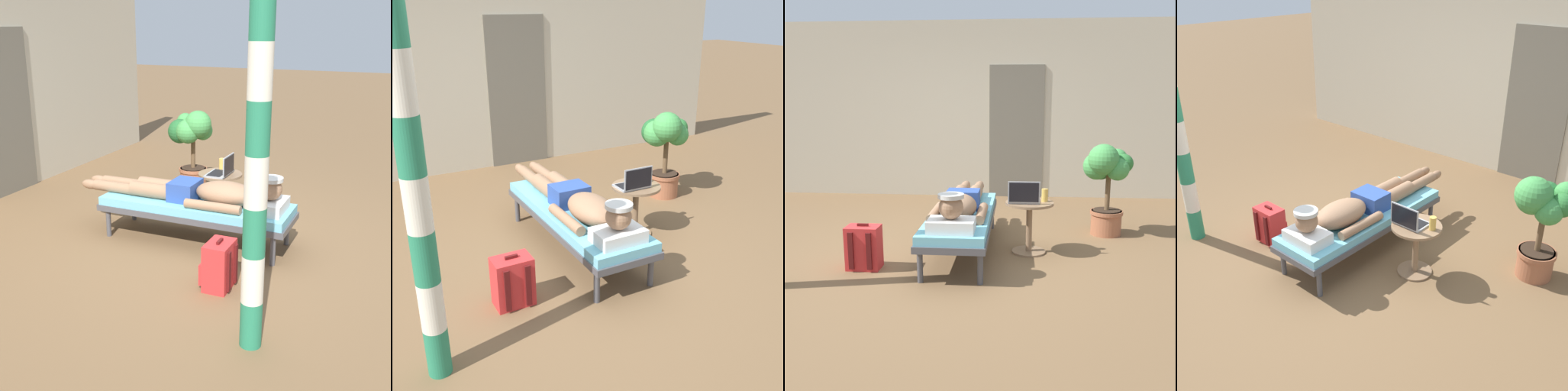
% 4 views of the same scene
% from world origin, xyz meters
% --- Properties ---
extents(ground_plane, '(40.00, 40.00, 0.00)m').
position_xyz_m(ground_plane, '(0.00, 0.00, 0.00)').
color(ground_plane, brown).
extents(house_door_panel, '(0.84, 0.03, 2.04)m').
position_xyz_m(house_door_panel, '(0.62, 2.96, 1.02)').
color(house_door_panel, '#6D6759').
rests_on(house_door_panel, ground).
extents(lounge_chair, '(0.61, 1.93, 0.42)m').
position_xyz_m(lounge_chair, '(0.10, 0.18, 0.35)').
color(lounge_chair, '#4C4C51').
rests_on(lounge_chair, ground).
extents(person_reclining, '(0.53, 2.17, 0.33)m').
position_xyz_m(person_reclining, '(0.10, 0.10, 0.52)').
color(person_reclining, white).
rests_on(person_reclining, lounge_chair).
extents(side_table, '(0.48, 0.48, 0.52)m').
position_xyz_m(side_table, '(0.78, 0.18, 0.36)').
color(side_table, '#8C6B4C').
rests_on(side_table, ground).
extents(laptop, '(0.31, 0.24, 0.23)m').
position_xyz_m(laptop, '(0.72, 0.13, 0.58)').
color(laptop, '#A5A8AD').
rests_on(laptop, side_table).
extents(drink_glass, '(0.06, 0.06, 0.13)m').
position_xyz_m(drink_glass, '(0.93, 0.22, 0.59)').
color(drink_glass, gold).
rests_on(drink_glass, side_table).
extents(backpack, '(0.30, 0.26, 0.42)m').
position_xyz_m(backpack, '(-0.74, -0.39, 0.20)').
color(backpack, red).
rests_on(backpack, ground).
extents(potted_plant, '(0.55, 0.58, 1.05)m').
position_xyz_m(potted_plant, '(1.64, 0.91, 0.67)').
color(potted_plant, '#9E5B3D').
rests_on(potted_plant, ground).
extents(porch_post, '(0.15, 0.15, 2.33)m').
position_xyz_m(porch_post, '(-1.42, -0.89, 1.16)').
color(porch_post, '#267F59').
rests_on(porch_post, ground).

